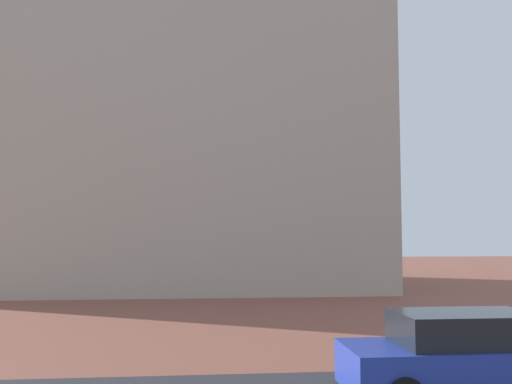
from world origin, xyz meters
TOP-DOWN VIEW (x-y plane):
  - landmark_building at (-2.76, 32.52)m, footprint 23.27×13.95m
  - car_blue at (3.79, 9.56)m, footprint 4.47×2.01m

SIDE VIEW (x-z plane):
  - car_blue at x=3.79m, z-range -0.04..1.51m
  - landmark_building at x=-2.76m, z-range -7.13..26.81m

